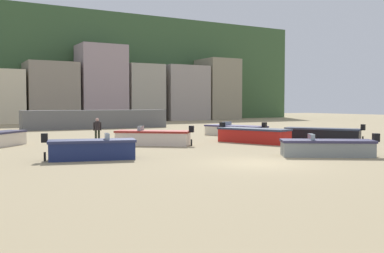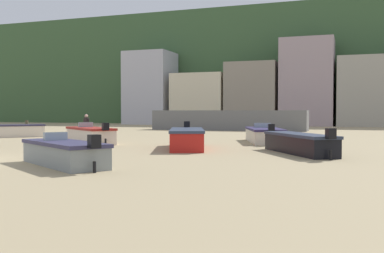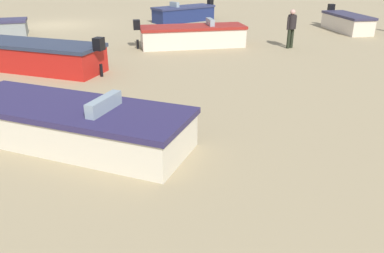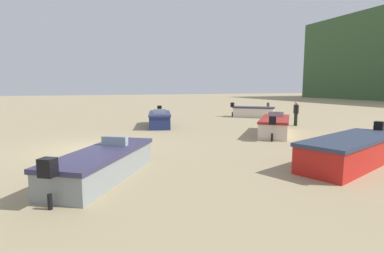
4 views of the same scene
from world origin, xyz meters
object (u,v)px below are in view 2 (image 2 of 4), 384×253
at_px(boat_cream_5, 264,135).
at_px(boat_red_1, 187,139).
at_px(boat_cream_4, 19,131).
at_px(beach_walker_distant, 86,124).
at_px(boat_grey_3, 64,153).
at_px(boat_black_6, 299,143).
at_px(boat_cream_2, 90,135).
at_px(mooring_post_near_water, 27,128).

bearing_deg(boat_cream_5, boat_red_1, -132.84).
distance_m(boat_cream_4, beach_walker_distant, 5.80).
bearing_deg(boat_grey_3, boat_cream_5, 16.05).
bearing_deg(boat_cream_5, boat_cream_4, 162.94).
height_order(boat_cream_4, boat_cream_5, boat_cream_4).
bearing_deg(boat_black_6, boat_red_1, 140.04).
xyz_separation_m(boat_cream_5, boat_black_6, (2.73, -6.65, 0.01)).
bearing_deg(boat_red_1, boat_cream_5, -134.69).
distance_m(boat_grey_3, boat_cream_4, 18.69).
relative_size(boat_cream_2, boat_cream_4, 1.31).
distance_m(boat_cream_2, mooring_post_near_water, 11.14).
xyz_separation_m(boat_cream_4, boat_black_6, (20.04, -6.27, -0.02)).
relative_size(boat_red_1, boat_black_6, 1.03).
distance_m(boat_cream_2, boat_cream_4, 9.06).
height_order(boat_grey_3, boat_cream_5, boat_cream_5).
relative_size(boat_cream_2, beach_walker_distant, 2.75).
bearing_deg(boat_red_1, mooring_post_near_water, -46.23).
height_order(boat_red_1, mooring_post_near_water, boat_red_1).
bearing_deg(boat_cream_4, boat_cream_2, 15.81).
height_order(boat_red_1, boat_cream_5, boat_red_1).
xyz_separation_m(boat_cream_2, boat_cream_4, (-8.22, 3.81, -0.01)).
height_order(boat_cream_5, beach_walker_distant, beach_walker_distant).
height_order(boat_cream_4, mooring_post_near_water, boat_cream_4).
xyz_separation_m(boat_cream_2, mooring_post_near_water, (-9.35, 6.05, 0.10)).
bearing_deg(boat_black_6, boat_cream_4, 131.07).
distance_m(boat_red_1, boat_black_6, 5.46).
bearing_deg(boat_cream_4, beach_walker_distant, 37.00).
xyz_separation_m(boat_grey_3, boat_cream_5, (4.15, 13.66, 0.01)).
bearing_deg(mooring_post_near_water, boat_cream_2, -32.90).
relative_size(boat_cream_4, mooring_post_near_water, 3.02).
xyz_separation_m(boat_cream_4, mooring_post_near_water, (-1.14, 2.24, 0.11)).
relative_size(boat_cream_4, boat_black_6, 0.68).
height_order(boat_red_1, boat_black_6, boat_red_1).
height_order(boat_cream_4, beach_walker_distant, beach_walker_distant).
height_order(boat_grey_3, boat_cream_4, boat_cream_4).
bearing_deg(boat_black_6, boat_cream_2, 136.68).
bearing_deg(boat_red_1, boat_cream_4, -40.66).
bearing_deg(boat_cream_2, mooring_post_near_water, 96.06).
bearing_deg(boat_cream_2, beach_walker_distant, 74.47).
distance_m(boat_red_1, boat_cream_5, 6.44).
height_order(boat_cream_2, beach_walker_distant, beach_walker_distant).
distance_m(boat_red_1, boat_cream_4, 15.63).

